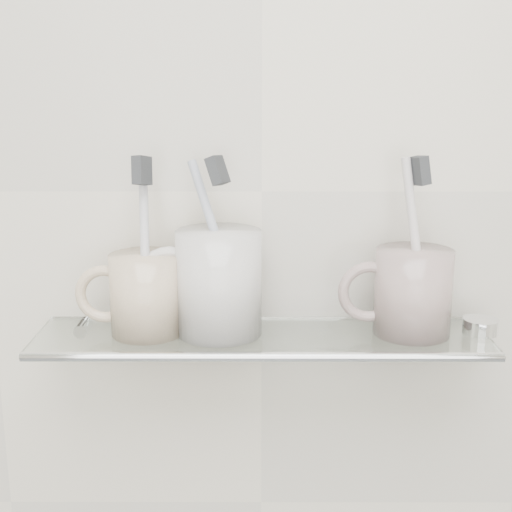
{
  "coord_description": "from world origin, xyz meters",
  "views": [
    {
      "loc": [
        -0.0,
        0.29,
        1.37
      ],
      "look_at": [
        -0.01,
        1.04,
        1.19
      ],
      "focal_mm": 50.0,
      "sensor_mm": 36.0,
      "label": 1
    }
  ],
  "objects_px": {
    "mug_left": "(147,294)",
    "mug_right": "(413,292)",
    "shelf_glass": "(262,338)",
    "mug_center": "(219,283)"
  },
  "relations": [
    {
      "from": "mug_left",
      "to": "mug_right",
      "type": "distance_m",
      "value": 0.29
    },
    {
      "from": "mug_left",
      "to": "mug_right",
      "type": "height_order",
      "value": "mug_right"
    },
    {
      "from": "shelf_glass",
      "to": "mug_center",
      "type": "distance_m",
      "value": 0.08
    },
    {
      "from": "shelf_glass",
      "to": "mug_right",
      "type": "distance_m",
      "value": 0.17
    },
    {
      "from": "mug_center",
      "to": "shelf_glass",
      "type": "bearing_deg",
      "value": -28.28
    },
    {
      "from": "mug_left",
      "to": "mug_center",
      "type": "relative_size",
      "value": 0.77
    },
    {
      "from": "shelf_glass",
      "to": "mug_left",
      "type": "distance_m",
      "value": 0.14
    },
    {
      "from": "mug_left",
      "to": "mug_right",
      "type": "xyz_separation_m",
      "value": [
        0.29,
        0.0,
        0.0
      ]
    },
    {
      "from": "mug_center",
      "to": "mug_right",
      "type": "xyz_separation_m",
      "value": [
        0.21,
        0.0,
        -0.01
      ]
    },
    {
      "from": "shelf_glass",
      "to": "mug_left",
      "type": "xyz_separation_m",
      "value": [
        -0.13,
        0.0,
        0.05
      ]
    }
  ]
}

